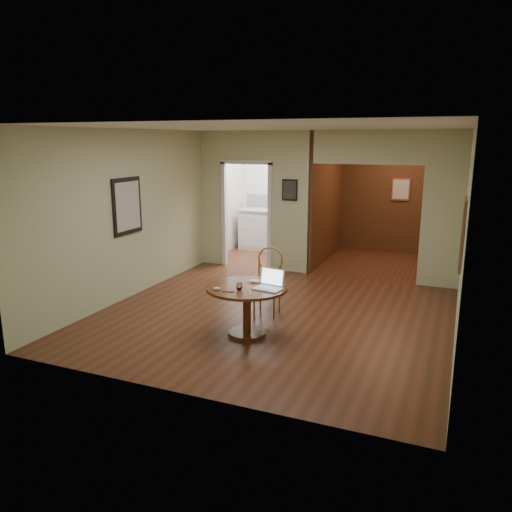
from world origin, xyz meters
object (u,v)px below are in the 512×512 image
at_px(chair, 268,277).
at_px(open_laptop, 270,283).
at_px(dining_table, 247,299).
at_px(closed_laptop, 260,282).

relative_size(chair, open_laptop, 2.63).
height_order(dining_table, chair, chair).
bearing_deg(open_laptop, closed_laptop, 151.54).
relative_size(dining_table, open_laptop, 2.82).
xyz_separation_m(open_laptop, closed_laptop, (-0.20, 0.15, -0.05)).
xyz_separation_m(dining_table, open_laptop, (0.30, 0.05, 0.24)).
distance_m(chair, closed_laptop, 0.71).
distance_m(dining_table, closed_laptop, 0.29).
bearing_deg(chair, closed_laptop, -82.33).
height_order(dining_table, closed_laptop, closed_laptop).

